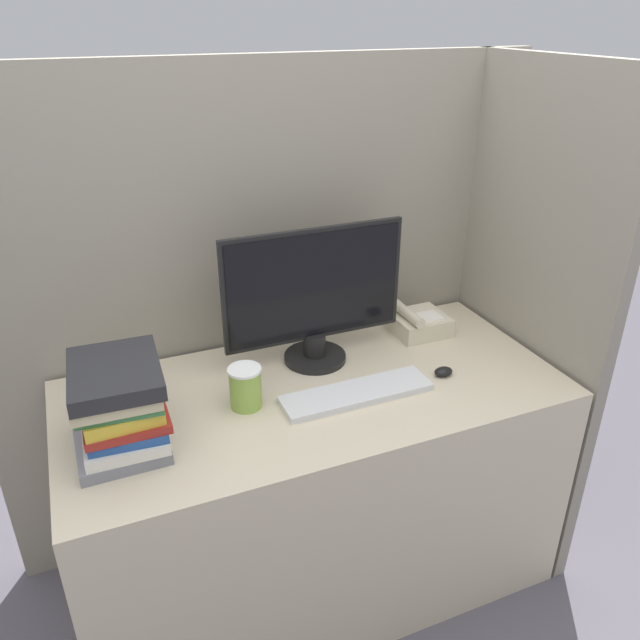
{
  "coord_description": "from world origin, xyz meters",
  "views": [
    {
      "loc": [
        -0.6,
        -1.12,
        1.81
      ],
      "look_at": [
        0.03,
        0.39,
        0.98
      ],
      "focal_mm": 35.0,
      "sensor_mm": 36.0,
      "label": 1
    }
  ],
  "objects_px": {
    "book_stack": "(120,406)",
    "desk_telephone": "(418,323)",
    "coffee_cup": "(245,387)",
    "monitor": "(314,299)",
    "keyboard": "(357,393)",
    "mouse": "(443,372)"
  },
  "relations": [
    {
      "from": "coffee_cup",
      "to": "desk_telephone",
      "type": "height_order",
      "value": "coffee_cup"
    },
    {
      "from": "keyboard",
      "to": "coffee_cup",
      "type": "distance_m",
      "value": 0.33
    },
    {
      "from": "monitor",
      "to": "keyboard",
      "type": "height_order",
      "value": "monitor"
    },
    {
      "from": "mouse",
      "to": "desk_telephone",
      "type": "height_order",
      "value": "desk_telephone"
    },
    {
      "from": "coffee_cup",
      "to": "keyboard",
      "type": "bearing_deg",
      "value": -13.84
    },
    {
      "from": "keyboard",
      "to": "mouse",
      "type": "xyz_separation_m",
      "value": [
        0.3,
        -0.0,
        0.0
      ]
    },
    {
      "from": "monitor",
      "to": "mouse",
      "type": "xyz_separation_m",
      "value": [
        0.33,
        -0.25,
        -0.2
      ]
    },
    {
      "from": "mouse",
      "to": "book_stack",
      "type": "height_order",
      "value": "book_stack"
    },
    {
      "from": "monitor",
      "to": "desk_telephone",
      "type": "xyz_separation_m",
      "value": [
        0.41,
        0.04,
        -0.18
      ]
    },
    {
      "from": "coffee_cup",
      "to": "desk_telephone",
      "type": "xyz_separation_m",
      "value": [
        0.69,
        0.21,
        -0.03
      ]
    },
    {
      "from": "monitor",
      "to": "coffee_cup",
      "type": "height_order",
      "value": "monitor"
    },
    {
      "from": "monitor",
      "to": "coffee_cup",
      "type": "xyz_separation_m",
      "value": [
        -0.28,
        -0.17,
        -0.16
      ]
    },
    {
      "from": "monitor",
      "to": "coffee_cup",
      "type": "distance_m",
      "value": 0.36
    },
    {
      "from": "keyboard",
      "to": "mouse",
      "type": "bearing_deg",
      "value": -0.03
    },
    {
      "from": "monitor",
      "to": "keyboard",
      "type": "xyz_separation_m",
      "value": [
        0.03,
        -0.25,
        -0.21
      ]
    },
    {
      "from": "book_stack",
      "to": "desk_telephone",
      "type": "height_order",
      "value": "book_stack"
    },
    {
      "from": "book_stack",
      "to": "monitor",
      "type": "bearing_deg",
      "value": 18.87
    },
    {
      "from": "keyboard",
      "to": "monitor",
      "type": "bearing_deg",
      "value": 97.56
    },
    {
      "from": "mouse",
      "to": "desk_telephone",
      "type": "bearing_deg",
      "value": 75.07
    },
    {
      "from": "coffee_cup",
      "to": "book_stack",
      "type": "relative_size",
      "value": 0.44
    },
    {
      "from": "book_stack",
      "to": "desk_telephone",
      "type": "xyz_separation_m",
      "value": [
        1.04,
        0.25,
        -0.08
      ]
    },
    {
      "from": "keyboard",
      "to": "book_stack",
      "type": "xyz_separation_m",
      "value": [
        -0.66,
        0.03,
        0.11
      ]
    }
  ]
}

